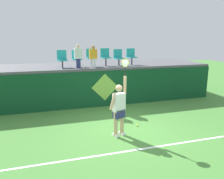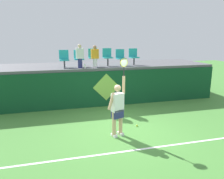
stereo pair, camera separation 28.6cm
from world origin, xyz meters
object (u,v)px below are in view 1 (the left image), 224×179
object	(u,v)px
stadium_chair_0	(62,58)
stadium_chair_2	(91,56)
stadium_chair_1	(77,58)
tennis_player	(119,108)
spectator_1	(78,56)
tennis_ball	(137,125)
stadium_chair_3	(105,56)
stadium_chair_4	(118,57)
stadium_chair_5	(131,56)
spectator_0	(93,56)
water_bottle	(83,66)

from	to	relation	value
stadium_chair_0	stadium_chair_2	size ratio (longest dim) A/B	0.94
stadium_chair_0	stadium_chair_1	size ratio (longest dim) A/B	1.01
tennis_player	stadium_chair_2	distance (m)	4.35
tennis_player	spectator_1	bearing A→B (deg)	100.89
stadium_chair_2	tennis_ball	bearing A→B (deg)	-75.52
tennis_ball	stadium_chair_3	bearing A→B (deg)	93.44
tennis_ball	spectator_1	size ratio (longest dim) A/B	0.06
stadium_chair_2	stadium_chair_0	bearing A→B (deg)	179.81
stadium_chair_0	stadium_chair_4	xyz separation A→B (m)	(2.76, -0.00, 0.00)
spectator_1	stadium_chair_4	bearing A→B (deg)	11.97
stadium_chair_0	stadium_chair_4	world-z (taller)	stadium_chair_0
stadium_chair_0	spectator_1	xyz separation A→B (m)	(0.69, -0.44, 0.13)
tennis_player	stadium_chair_0	distance (m)	4.55
tennis_ball	stadium_chair_2	size ratio (longest dim) A/B	0.08
stadium_chair_1	spectator_1	bearing A→B (deg)	-90.00
tennis_ball	stadium_chair_0	world-z (taller)	stadium_chair_0
stadium_chair_0	stadium_chair_2	xyz separation A→B (m)	(1.38, -0.00, 0.06)
stadium_chair_2	spectator_1	xyz separation A→B (m)	(-0.69, -0.44, 0.07)
tennis_player	spectator_1	xyz separation A→B (m)	(-0.71, 3.71, 1.39)
stadium_chair_0	stadium_chair_5	size ratio (longest dim) A/B	0.97
tennis_ball	tennis_player	bearing A→B (deg)	-148.25
tennis_player	stadium_chair_3	xyz separation A→B (m)	(0.69, 4.14, 1.31)
tennis_ball	stadium_chair_5	world-z (taller)	stadium_chair_5
tennis_ball	spectator_1	xyz separation A→B (m)	(-1.62, 3.15, 2.32)
stadium_chair_2	stadium_chair_3	distance (m)	0.71
tennis_ball	stadium_chair_4	world-z (taller)	stadium_chair_4
stadium_chair_3	spectator_0	xyz separation A→B (m)	(-0.71, -0.45, 0.04)
stadium_chair_3	stadium_chair_5	bearing A→B (deg)	-0.05
stadium_chair_0	stadium_chair_2	distance (m)	1.38
water_bottle	stadium_chair_5	distance (m)	2.70
tennis_player	spectator_1	size ratio (longest dim) A/B	2.35
tennis_player	spectator_0	xyz separation A→B (m)	(-0.02, 3.69, 1.36)
tennis_player	tennis_ball	bearing A→B (deg)	31.75
stadium_chair_1	spectator_0	distance (m)	0.83
stadium_chair_5	spectator_0	bearing A→B (deg)	-167.75
tennis_ball	stadium_chair_4	size ratio (longest dim) A/B	0.08
stadium_chair_2	stadium_chair_5	world-z (taller)	stadium_chair_2
water_bottle	spectator_0	world-z (taller)	spectator_0
water_bottle	stadium_chair_0	xyz separation A→B (m)	(-0.87, 0.70, 0.33)
stadium_chair_0	spectator_0	world-z (taller)	spectator_0
stadium_chair_5	stadium_chair_0	bearing A→B (deg)	179.94
stadium_chair_4	tennis_ball	bearing A→B (deg)	-97.25
tennis_player	stadium_chair_2	bearing A→B (deg)	90.29
spectator_0	stadium_chair_4	bearing A→B (deg)	18.11
stadium_chair_0	spectator_1	size ratio (longest dim) A/B	0.74
stadium_chair_2	spectator_1	size ratio (longest dim) A/B	0.79
tennis_ball	stadium_chair_3	size ratio (longest dim) A/B	0.08
stadium_chair_2	stadium_chair_1	bearing A→B (deg)	-180.00
stadium_chair_0	spectator_1	bearing A→B (deg)	-32.66
tennis_ball	stadium_chair_2	bearing A→B (deg)	104.48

